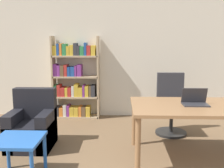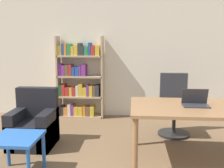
{
  "view_description": "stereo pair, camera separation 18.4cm",
  "coord_description": "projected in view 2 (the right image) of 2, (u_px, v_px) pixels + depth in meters",
  "views": [
    {
      "loc": [
        -0.01,
        -1.04,
        1.61
      ],
      "look_at": [
        -0.14,
        2.62,
        1.01
      ],
      "focal_mm": 42.0,
      "sensor_mm": 36.0,
      "label": 1
    },
    {
      "loc": [
        0.17,
        -1.03,
        1.61
      ],
      "look_at": [
        -0.14,
        2.62,
        1.01
      ],
      "focal_mm": 42.0,
      "sensor_mm": 36.0,
      "label": 2
    }
  ],
  "objects": [
    {
      "name": "side_table_blue",
      "position": [
        17.0,
        143.0,
        3.1
      ],
      "size": [
        0.54,
        0.55,
        0.49
      ],
      "color": "#2356A3",
      "rests_on": "ground_plane"
    },
    {
      "name": "laptop",
      "position": [
        195.0,
        102.0,
        3.48
      ],
      "size": [
        0.34,
        0.22,
        0.23
      ],
      "color": "#2D2D33",
      "rests_on": "desk"
    },
    {
      "name": "office_chair",
      "position": [
        174.0,
        107.0,
        4.54
      ],
      "size": [
        0.54,
        0.54,
        1.05
      ],
      "color": "black",
      "rests_on": "ground_plane"
    },
    {
      "name": "wall_back",
      "position": [
        126.0,
        53.0,
        5.52
      ],
      "size": [
        8.0,
        0.06,
        2.7
      ],
      "color": "beige",
      "rests_on": "ground_plane"
    },
    {
      "name": "bookshelf",
      "position": [
        78.0,
        81.0,
        5.51
      ],
      "size": [
        0.97,
        0.28,
        1.71
      ],
      "color": "tan",
      "rests_on": "ground_plane"
    },
    {
      "name": "armchair",
      "position": [
        34.0,
        127.0,
        4.06
      ],
      "size": [
        0.65,
        0.64,
        0.88
      ],
      "color": "black",
      "rests_on": "ground_plane"
    },
    {
      "name": "desk",
      "position": [
        190.0,
        113.0,
        3.48
      ],
      "size": [
        1.58,
        1.02,
        0.76
      ],
      "color": "olive",
      "rests_on": "ground_plane"
    }
  ]
}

